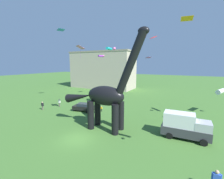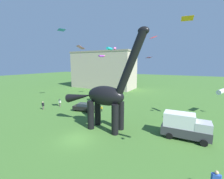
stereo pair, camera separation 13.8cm
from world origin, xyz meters
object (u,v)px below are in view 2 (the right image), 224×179
(festival_canopy_tent, at_px, (98,91))
(kite_mid_right, at_px, (110,49))
(person_photographer, at_px, (171,114))
(person_watching_child, at_px, (43,105))
(person_near_flyer, at_px, (216,179))
(kite_apex, at_px, (102,56))
(kite_far_left, at_px, (224,92))
(person_vendor_side, at_px, (102,108))
(parked_sedan_left, at_px, (84,107))
(kite_high_left, at_px, (62,30))
(dinosaur_sculpture, at_px, (105,96))
(person_strolling_adult, at_px, (60,102))
(kite_far_right, at_px, (149,57))
(kite_high_right, at_px, (153,37))
(kite_trailing, at_px, (81,47))
(parked_box_truck, at_px, (185,126))
(kite_drifting, at_px, (187,18))

(festival_canopy_tent, bearing_deg, kite_mid_right, -33.15)
(person_photographer, bearing_deg, person_watching_child, 150.31)
(person_near_flyer, height_order, kite_apex, kite_apex)
(kite_far_left, bearing_deg, kite_apex, 174.08)
(person_watching_child, distance_m, festival_canopy_tent, 12.89)
(person_watching_child, bearing_deg, person_vendor_side, -51.15)
(parked_sedan_left, xyz_separation_m, kite_mid_right, (3.52, 4.50, 11.43))
(kite_high_left, bearing_deg, dinosaur_sculpture, -27.77)
(person_strolling_adult, distance_m, person_photographer, 22.65)
(festival_canopy_tent, bearing_deg, person_watching_child, -117.43)
(person_near_flyer, distance_m, kite_far_right, 23.95)
(parked_sedan_left, xyz_separation_m, kite_high_left, (-8.32, 3.29, 15.94))
(festival_canopy_tent, distance_m, kite_far_left, 25.66)
(parked_sedan_left, relative_size, kite_high_right, 4.30)
(kite_far_left, relative_size, kite_high_left, 1.63)
(dinosaur_sculpture, xyz_separation_m, kite_far_right, (2.36, 13.63, 5.63))
(kite_apex, relative_size, kite_high_right, 1.69)
(kite_far_right, bearing_deg, person_vendor_side, -135.55)
(kite_apex, bearing_deg, kite_trailing, -69.63)
(kite_high_left, bearing_deg, kite_apex, 62.71)
(dinosaur_sculpture, bearing_deg, person_watching_child, 166.07)
(kite_trailing, bearing_deg, person_near_flyer, -22.76)
(parked_sedan_left, xyz_separation_m, kite_apex, (-3.51, 12.62, 10.48))
(person_near_flyer, relative_size, kite_far_right, 1.16)
(person_near_flyer, xyz_separation_m, kite_apex, (-24.15, 23.75, 10.23))
(parked_box_truck, relative_size, kite_far_right, 3.77)
(person_vendor_side, bearing_deg, kite_far_left, -150.94)
(person_strolling_adult, distance_m, kite_mid_right, 15.78)
(festival_canopy_tent, relative_size, kite_mid_right, 1.58)
(person_near_flyer, xyz_separation_m, kite_drifting, (-3.41, 13.40, 14.56))
(festival_canopy_tent, xyz_separation_m, kite_apex, (-1.58, 4.56, 8.74))
(person_strolling_adult, bearing_deg, parked_box_truck, -128.07)
(dinosaur_sculpture, relative_size, kite_high_left, 7.12)
(kite_apex, distance_m, kite_drifting, 23.58)
(kite_far_left, bearing_deg, parked_sedan_left, -157.45)
(person_vendor_side, relative_size, person_photographer, 0.71)
(person_watching_child, relative_size, kite_high_right, 1.63)
(person_vendor_side, height_order, kite_high_left, kite_high_left)
(dinosaur_sculpture, relative_size, kite_high_right, 12.90)
(kite_drifting, relative_size, kite_far_left, 0.56)
(parked_box_truck, distance_m, kite_drifting, 15.02)
(person_near_flyer, height_order, kite_far_right, kite_far_right)
(parked_sedan_left, height_order, kite_trailing, kite_trailing)
(kite_apex, relative_size, kite_drifting, 1.01)
(person_photographer, relative_size, kite_far_right, 1.01)
(person_watching_child, relative_size, kite_high_left, 0.90)
(parked_box_truck, height_order, person_near_flyer, parked_box_truck)
(parked_sedan_left, bearing_deg, kite_trailing, -67.43)
(festival_canopy_tent, distance_m, kite_trailing, 15.46)
(dinosaur_sculpture, xyz_separation_m, kite_drifting, (9.23, 7.57, 10.75))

